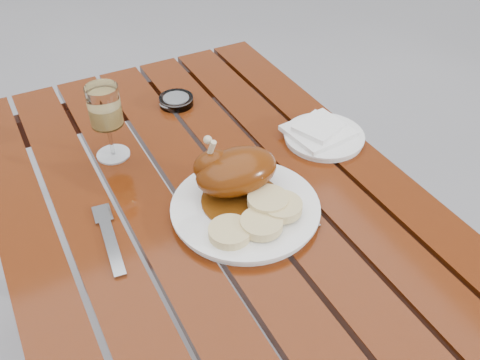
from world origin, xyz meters
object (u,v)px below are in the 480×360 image
object	(u,v)px
dinner_plate	(245,209)
side_plate	(324,137)
ashtray	(176,101)
table	(216,312)
wine_glass	(107,123)

from	to	relation	value
dinner_plate	side_plate	xyz separation A→B (m)	(0.28, 0.13, -0.00)
ashtray	table	bearing A→B (deg)	-102.00
dinner_plate	table	bearing A→B (deg)	121.48
table	ashtray	size ratio (longest dim) A/B	14.03
dinner_plate	side_plate	distance (m)	0.30
side_plate	wine_glass	bearing A→B (deg)	159.29
dinner_plate	ashtray	bearing A→B (deg)	85.37
ashtray	wine_glass	bearing A→B (deg)	-147.49
dinner_plate	ashtray	xyz separation A→B (m)	(0.03, 0.43, 0.00)
dinner_plate	ashtray	world-z (taller)	ashtray
wine_glass	ashtray	distance (m)	0.25
dinner_plate	side_plate	size ratio (longest dim) A/B	1.57
table	ashtray	bearing A→B (deg)	78.00
table	side_plate	bearing A→B (deg)	11.06
side_plate	ashtray	xyz separation A→B (m)	(-0.24, 0.30, 0.00)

